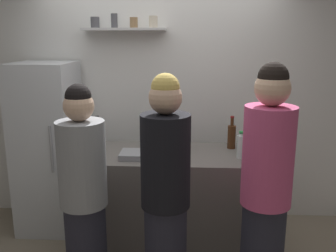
% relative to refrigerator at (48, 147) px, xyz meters
% --- Properties ---
extents(back_wall_assembly, '(4.80, 0.32, 2.60)m').
position_rel_refrigerator_xyz_m(back_wall_assembly, '(1.12, 0.40, 0.45)').
color(back_wall_assembly, white).
rests_on(back_wall_assembly, ground).
extents(refrigerator, '(0.58, 0.67, 1.72)m').
position_rel_refrigerator_xyz_m(refrigerator, '(0.00, 0.00, 0.00)').
color(refrigerator, silver).
rests_on(refrigerator, ground).
extents(counter, '(1.59, 0.74, 0.94)m').
position_rel_refrigerator_xyz_m(counter, '(1.24, -0.37, -0.39)').
color(counter, '#66605B').
rests_on(counter, ground).
extents(baking_pan, '(0.34, 0.24, 0.05)m').
position_rel_refrigerator_xyz_m(baking_pan, '(1.01, -0.51, 0.10)').
color(baking_pan, gray).
rests_on(baking_pan, counter).
extents(utensil_holder, '(0.11, 0.11, 0.22)m').
position_rel_refrigerator_xyz_m(utensil_holder, '(1.07, -0.25, 0.13)').
color(utensil_holder, '#B2B2B7').
rests_on(utensil_holder, counter).
extents(wine_bottle_amber_glass, '(0.08, 0.08, 0.31)m').
position_rel_refrigerator_xyz_m(wine_bottle_amber_glass, '(1.83, -0.19, 0.20)').
color(wine_bottle_amber_glass, '#472814').
rests_on(wine_bottle_amber_glass, counter).
extents(wine_bottle_dark_glass, '(0.07, 0.07, 0.35)m').
position_rel_refrigerator_xyz_m(wine_bottle_dark_glass, '(1.30, -0.29, 0.21)').
color(wine_bottle_dark_glass, black).
rests_on(wine_bottle_dark_glass, counter).
extents(wine_bottle_pale_glass, '(0.08, 0.08, 0.34)m').
position_rel_refrigerator_xyz_m(wine_bottle_pale_glass, '(0.61, -0.38, 0.21)').
color(wine_bottle_pale_glass, '#B2BFB2').
rests_on(wine_bottle_pale_glass, counter).
extents(water_bottle_plastic, '(0.08, 0.08, 0.24)m').
position_rel_refrigerator_xyz_m(water_bottle_plastic, '(1.88, -0.48, 0.19)').
color(water_bottle_plastic, silver).
rests_on(water_bottle_plastic, counter).
extents(person_grey_hoodie, '(0.34, 0.34, 1.65)m').
position_rel_refrigerator_xyz_m(person_grey_hoodie, '(0.68, -1.12, -0.04)').
color(person_grey_hoodie, '#262633').
rests_on(person_grey_hoodie, ground).
extents(person_blonde, '(0.34, 0.34, 1.73)m').
position_rel_refrigerator_xyz_m(person_blonde, '(1.27, -1.18, 0.00)').
color(person_blonde, '#262633').
rests_on(person_blonde, ground).
extents(person_pink_top, '(0.34, 0.34, 1.81)m').
position_rel_refrigerator_xyz_m(person_pink_top, '(1.95, -1.19, 0.05)').
color(person_pink_top, '#262633').
rests_on(person_pink_top, ground).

